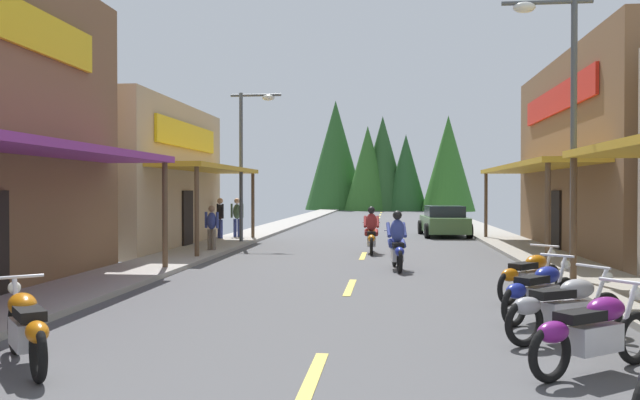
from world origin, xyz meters
TOP-DOWN VIEW (x-y plane):
  - ground at (0.00, 27.71)m, footprint 9.04×85.43m
  - sidewalk_left at (-5.52, 27.71)m, footprint 2.00×85.43m
  - sidewalk_right at (5.52, 27.71)m, footprint 2.00×85.43m
  - centerline_dashes at (0.00, 32.70)m, footprint 0.16×62.96m
  - storefront_left_far at (-9.79, 23.39)m, footprint 8.42×9.36m
  - streetlamp_left at (-4.62, 25.23)m, footprint 1.98×0.30m
  - streetlamp_right at (4.64, 15.37)m, footprint 1.98×0.30m
  - motorcycle_parked_right_1 at (3.17, 8.06)m, footprint 1.77×1.36m
  - motorcycle_parked_right_2 at (3.27, 9.64)m, footprint 1.89×1.18m
  - motorcycle_parked_right_3 at (3.25, 11.09)m, footprint 1.54×1.63m
  - motorcycle_parked_right_4 at (3.50, 13.04)m, footprint 1.52×1.64m
  - motorcycle_parked_left_2 at (-3.41, 7.57)m, footprint 1.45×1.70m
  - rider_cruising_lead at (1.04, 17.60)m, footprint 0.61×2.14m
  - rider_cruising_trailing at (0.24, 22.10)m, footprint 0.60×2.14m
  - pedestrian_by_shop at (-6.17, 26.77)m, footprint 0.43×0.46m
  - pedestrian_browsing at (-5.06, 21.53)m, footprint 0.53×0.39m
  - pedestrian_waiting at (-5.64, 27.57)m, footprint 0.57×0.29m
  - parked_car_curbside at (3.32, 30.72)m, footprint 2.25×4.39m
  - treeline_backdrop at (-0.51, 70.29)m, footprint 18.03×10.46m

SIDE VIEW (x-z plane):
  - ground at x=0.00m, z-range -0.10..0.00m
  - centerline_dashes at x=0.00m, z-range 0.00..0.01m
  - sidewalk_left at x=-5.52m, z-range 0.00..0.12m
  - sidewalk_right at x=5.52m, z-range 0.00..0.12m
  - motorcycle_parked_right_1 at x=3.17m, z-range -0.03..1.01m
  - motorcycle_parked_right_2 at x=3.27m, z-range -0.03..1.01m
  - motorcycle_parked_right_3 at x=3.25m, z-range -0.03..1.01m
  - motorcycle_parked_right_4 at x=3.50m, z-range -0.03..1.01m
  - motorcycle_parked_left_2 at x=-3.41m, z-range -0.03..1.01m
  - rider_cruising_lead at x=1.04m, z-range -0.13..1.44m
  - rider_cruising_trailing at x=0.24m, z-range -0.13..1.44m
  - parked_car_curbside at x=3.32m, z-range -0.01..1.39m
  - pedestrian_browsing at x=-5.06m, z-range 0.12..1.72m
  - pedestrian_waiting at x=-5.64m, z-range 0.15..1.93m
  - pedestrian_by_shop at x=-6.17m, z-range 0.15..1.94m
  - storefront_left_far at x=-9.79m, z-range 0.00..5.23m
  - streetlamp_left at x=-4.62m, z-range 0.91..6.80m
  - streetlamp_right at x=4.64m, z-range 0.93..7.33m
  - treeline_backdrop at x=-0.51m, z-range -0.86..11.21m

